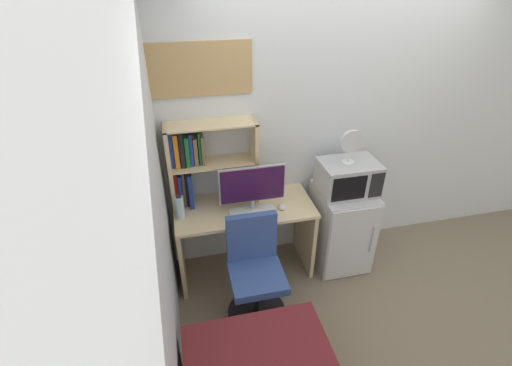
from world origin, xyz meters
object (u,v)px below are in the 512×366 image
at_px(keyboard, 252,211).
at_px(water_bottle, 180,207).
at_px(computer_mouse, 282,207).
at_px(desk_fan, 351,144).
at_px(hutch_bookshelf, 198,162).
at_px(mini_fridge, 340,227).
at_px(microwave, 348,177).
at_px(desk_chair, 255,276).
at_px(wall_corkboard, 201,69).
at_px(monitor, 252,186).

bearing_deg(keyboard, water_bottle, 174.96).
relative_size(keyboard, computer_mouse, 4.61).
height_order(computer_mouse, desk_fan, desk_fan).
bearing_deg(hutch_bookshelf, mini_fridge, -9.53).
distance_m(microwave, desk_chair, 1.19).
xyz_separation_m(hutch_bookshelf, desk_chair, (0.35, -0.65, -0.76)).
xyz_separation_m(keyboard, microwave, (0.88, 0.04, 0.20)).
relative_size(desk_chair, wall_corkboard, 1.15).
height_order(hutch_bookshelf, mini_fridge, hutch_bookshelf).
bearing_deg(keyboard, hutch_bookshelf, 148.07).
xyz_separation_m(keyboard, desk_fan, (0.86, 0.04, 0.53)).
height_order(computer_mouse, microwave, microwave).
relative_size(computer_mouse, desk_chair, 0.10).
distance_m(monitor, keyboard, 0.24).
xyz_separation_m(water_bottle, wall_corkboard, (0.28, 0.30, 1.04)).
bearing_deg(desk_fan, desk_chair, -155.03).
bearing_deg(desk_fan, mini_fridge, 8.48).
bearing_deg(monitor, water_bottle, 176.91).
height_order(hutch_bookshelf, keyboard, hutch_bookshelf).
bearing_deg(hutch_bookshelf, wall_corkboard, 48.35).
xyz_separation_m(computer_mouse, desk_fan, (0.60, 0.04, 0.52)).
relative_size(computer_mouse, desk_fan, 0.28).
height_order(keyboard, microwave, microwave).
xyz_separation_m(computer_mouse, wall_corkboard, (-0.58, 0.36, 1.13)).
bearing_deg(hutch_bookshelf, computer_mouse, -21.27).
relative_size(water_bottle, wall_corkboard, 0.29).
relative_size(monitor, desk_fan, 1.83).
bearing_deg(desk_chair, microwave, 24.80).
relative_size(desk_fan, wall_corkboard, 0.39).
height_order(computer_mouse, desk_chair, desk_chair).
distance_m(water_bottle, wall_corkboard, 1.12).
distance_m(keyboard, wall_corkboard, 1.23).
xyz_separation_m(hutch_bookshelf, monitor, (0.42, -0.23, -0.16)).
bearing_deg(keyboard, computer_mouse, -1.37).
bearing_deg(keyboard, wall_corkboard, 132.16).
relative_size(hutch_bookshelf, keyboard, 1.85).
bearing_deg(hutch_bookshelf, desk_chair, -62.06).
bearing_deg(monitor, hutch_bookshelf, 150.55).
height_order(monitor, desk_chair, monitor).
distance_m(monitor, microwave, 0.88).
distance_m(hutch_bookshelf, water_bottle, 0.41).
height_order(monitor, desk_fan, desk_fan).
distance_m(keyboard, microwave, 0.90).
bearing_deg(hutch_bookshelf, keyboard, -31.93).
bearing_deg(water_bottle, desk_fan, -0.70).
bearing_deg(microwave, hutch_bookshelf, 170.60).
bearing_deg(wall_corkboard, keyboard, -47.84).
distance_m(hutch_bookshelf, keyboard, 0.62).
bearing_deg(wall_corkboard, desk_chair, -71.11).
distance_m(hutch_bookshelf, desk_fan, 1.30).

